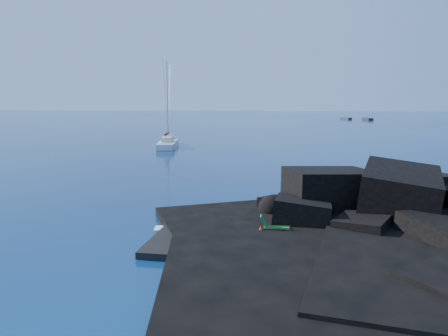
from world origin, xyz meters
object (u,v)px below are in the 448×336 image
object	(u,v)px
sailboat	(168,147)
marker_cone	(261,230)
sunbather	(257,232)
distant_boat_a	(346,119)
deck_chair	(277,224)
distant_boat_b	(367,120)

from	to	relation	value
sailboat	marker_cone	xyz separation A→B (m)	(13.21, -41.33, 0.59)
sunbather	distant_boat_a	bearing A→B (deg)	61.82
deck_chair	sunbather	size ratio (longest dim) A/B	0.95
sailboat	distant_boat_b	distance (m)	90.03
sunbather	marker_cone	distance (m)	0.22
deck_chair	sunbather	distance (m)	1.14
sailboat	distant_boat_a	distance (m)	90.90
marker_cone	sailboat	bearing A→B (deg)	107.73
marker_cone	sunbather	bearing A→B (deg)	-169.55
marker_cone	distant_boat_a	distance (m)	125.35
distant_boat_a	deck_chair	bearing A→B (deg)	-126.35
sunbather	distant_boat_a	xyz separation A→B (m)	(28.77, 122.09, -0.51)
sailboat	deck_chair	world-z (taller)	sailboat
deck_chair	distant_boat_b	size ratio (longest dim) A/B	0.30
distant_boat_a	marker_cone	bearing A→B (deg)	-126.69
sailboat	sunbather	bearing A→B (deg)	-78.16
deck_chair	sunbather	world-z (taller)	deck_chair
distant_boat_a	distant_boat_b	world-z (taller)	distant_boat_b
sunbather	distant_boat_b	world-z (taller)	sunbather
distant_boat_b	sailboat	bearing A→B (deg)	-132.28
distant_boat_a	distant_boat_b	size ratio (longest dim) A/B	0.89
deck_chair	distant_boat_a	xyz separation A→B (m)	(27.74, 121.75, -0.87)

